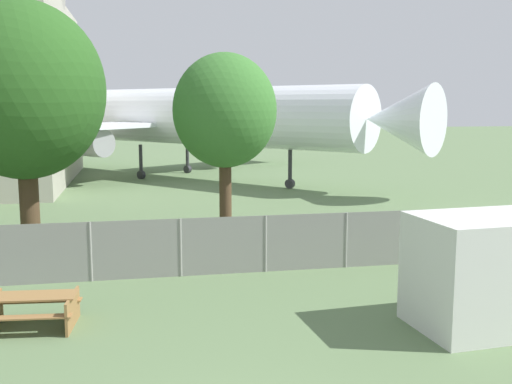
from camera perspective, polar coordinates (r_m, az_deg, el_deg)
The scene contains 6 objects.
perimeter_fence at distance 17.71m, azimuth -7.19°, elevation -5.27°, with size 56.07×0.07×1.73m.
airplane at distance 42.04m, azimuth -7.78°, elevation 7.12°, with size 27.26×30.02×11.82m.
portable_cabin at distance 14.77m, azimuth 22.39°, elevation -6.94°, with size 4.15×2.54×2.56m.
picnic_bench_near_cabin at distance 14.65m, azimuth -20.54°, elevation -10.22°, with size 2.10×1.58×0.76m.
tree_near_hangar at distance 19.97m, azimuth -2.99°, elevation 7.65°, with size 3.44×3.44×6.71m.
tree_left_of_cabin at distance 20.84m, azimuth -21.29°, elevation 8.92°, with size 5.21×5.21×8.33m.
Camera 1 is at (-1.14, -7.39, 5.00)m, focal length 42.00 mm.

